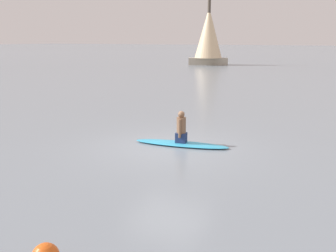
# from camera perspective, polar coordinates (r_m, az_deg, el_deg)

# --- Properties ---
(ground_plane) EXTENTS (400.00, 400.00, 0.00)m
(ground_plane) POSITION_cam_1_polar(r_m,az_deg,el_deg) (12.02, -0.02, -3.16)
(ground_plane) COLOR gray
(surfboard) EXTENTS (1.18, 3.12, 0.10)m
(surfboard) POSITION_cam_1_polar(r_m,az_deg,el_deg) (12.24, 1.95, -2.64)
(surfboard) COLOR #339EC6
(surfboard) RESTS_ON ground
(person_paddler) EXTENTS (0.44, 0.37, 1.01)m
(person_paddler) POSITION_cam_1_polar(r_m,az_deg,el_deg) (12.11, 1.97, -0.34)
(person_paddler) COLOR navy
(person_paddler) RESTS_ON surfboard
(sailboat_far_left) EXTENTS (4.57, 5.16, 8.05)m
(sailboat_far_left) POSITION_cam_1_polar(r_m,az_deg,el_deg) (50.58, 6.01, 13.22)
(sailboat_far_left) COLOR #B2A893
(sailboat_far_left) RESTS_ON ground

